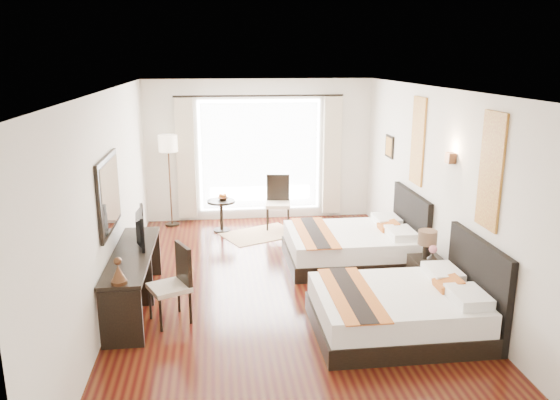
{
  "coord_description": "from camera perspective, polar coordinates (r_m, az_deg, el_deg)",
  "views": [
    {
      "loc": [
        -0.88,
        -6.98,
        3.21
      ],
      "look_at": [
        0.02,
        0.5,
        1.23
      ],
      "focal_mm": 35.0,
      "sensor_mm": 36.0,
      "label": 1
    }
  ],
  "objects": [
    {
      "name": "floor",
      "position": [
        7.74,
        0.3,
        -9.8
      ],
      "size": [
        4.5,
        7.5,
        0.01
      ],
      "primitive_type": "cube",
      "color": "#350C09",
      "rests_on": "ground"
    },
    {
      "name": "ceiling",
      "position": [
        7.05,
        0.33,
        11.34
      ],
      "size": [
        4.5,
        7.5,
        0.02
      ],
      "primitive_type": "cube",
      "color": "white",
      "rests_on": "wall_headboard"
    },
    {
      "name": "wall_headboard",
      "position": [
        7.86,
        16.77,
        0.81
      ],
      "size": [
        0.01,
        7.5,
        2.8
      ],
      "primitive_type": "cube",
      "color": "silver",
      "rests_on": "floor"
    },
    {
      "name": "wall_desk",
      "position": [
        7.34,
        -17.35,
        -0.21
      ],
      "size": [
        0.01,
        7.5,
        2.8
      ],
      "primitive_type": "cube",
      "color": "silver",
      "rests_on": "floor"
    },
    {
      "name": "wall_window",
      "position": [
        10.92,
        -2.16,
        5.2
      ],
      "size": [
        4.5,
        0.01,
        2.8
      ],
      "primitive_type": "cube",
      "color": "silver",
      "rests_on": "floor"
    },
    {
      "name": "wall_entry",
      "position": [
        3.81,
        7.59,
        -13.72
      ],
      "size": [
        4.5,
        0.01,
        2.8
      ],
      "primitive_type": "cube",
      "color": "silver",
      "rests_on": "floor"
    },
    {
      "name": "window_glass",
      "position": [
        10.92,
        -2.15,
        4.67
      ],
      "size": [
        2.4,
        0.02,
        2.2
      ],
      "primitive_type": "cube",
      "color": "white",
      "rests_on": "wall_window"
    },
    {
      "name": "sheer_curtain",
      "position": [
        10.86,
        -2.12,
        4.61
      ],
      "size": [
        2.3,
        0.02,
        2.1
      ],
      "primitive_type": "cube",
      "color": "white",
      "rests_on": "wall_window"
    },
    {
      "name": "drape_left",
      "position": [
        10.8,
        -9.81,
        4.24
      ],
      "size": [
        0.35,
        0.14,
        2.35
      ],
      "primitive_type": "cube",
      "color": "#BFB094",
      "rests_on": "floor"
    },
    {
      "name": "drape_right",
      "position": [
        11.04,
        5.44,
        4.62
      ],
      "size": [
        0.35,
        0.14,
        2.35
      ],
      "primitive_type": "cube",
      "color": "#BFB094",
      "rests_on": "floor"
    },
    {
      "name": "art_panel_near",
      "position": [
        6.66,
        21.17,
        2.84
      ],
      "size": [
        0.03,
        0.5,
        1.35
      ],
      "primitive_type": "cube",
      "color": "maroon",
      "rests_on": "wall_headboard"
    },
    {
      "name": "art_panel_far",
      "position": [
        8.71,
        14.21,
        5.99
      ],
      "size": [
        0.03,
        0.5,
        1.35
      ],
      "primitive_type": "cube",
      "color": "maroon",
      "rests_on": "wall_headboard"
    },
    {
      "name": "wall_sconce",
      "position": [
        7.52,
        17.39,
        4.2
      ],
      "size": [
        0.1,
        0.14,
        0.14
      ],
      "primitive_type": "cube",
      "color": "#432917",
      "rests_on": "wall_headboard"
    },
    {
      "name": "mirror_frame",
      "position": [
        7.15,
        -17.46,
        0.64
      ],
      "size": [
        0.04,
        1.25,
        0.95
      ],
      "primitive_type": "cube",
      "color": "black",
      "rests_on": "wall_desk"
    },
    {
      "name": "mirror_glass",
      "position": [
        7.15,
        -17.26,
        0.64
      ],
      "size": [
        0.01,
        1.12,
        0.82
      ],
      "primitive_type": "cube",
      "color": "white",
      "rests_on": "mirror_frame"
    },
    {
      "name": "bed_near",
      "position": [
        6.81,
        12.79,
        -11.01
      ],
      "size": [
        2.01,
        1.56,
        1.13
      ],
      "color": "black",
      "rests_on": "floor"
    },
    {
      "name": "bed_far",
      "position": [
        8.82,
        7.79,
        -4.67
      ],
      "size": [
        2.03,
        1.58,
        1.14
      ],
      "color": "black",
      "rests_on": "floor"
    },
    {
      "name": "nightstand",
      "position": [
        7.91,
        15.15,
        -7.74
      ],
      "size": [
        0.43,
        0.53,
        0.51
      ],
      "primitive_type": "cube",
      "color": "black",
      "rests_on": "floor"
    },
    {
      "name": "table_lamp",
      "position": [
        7.76,
        15.15,
        -4.02
      ],
      "size": [
        0.26,
        0.26,
        0.41
      ],
      "color": "black",
      "rests_on": "nightstand"
    },
    {
      "name": "vase",
      "position": [
        7.66,
        15.63,
        -5.95
      ],
      "size": [
        0.15,
        0.15,
        0.15
      ],
      "primitive_type": "imported",
      "rotation": [
        0.0,
        0.0,
        -0.1
      ],
      "color": "black",
      "rests_on": "nightstand"
    },
    {
      "name": "console_desk",
      "position": [
        7.47,
        -15.02,
        -8.06
      ],
      "size": [
        0.5,
        2.2,
        0.76
      ],
      "primitive_type": "cube",
      "color": "black",
      "rests_on": "floor"
    },
    {
      "name": "television",
      "position": [
        7.59,
        -14.82,
        -2.79
      ],
      "size": [
        0.21,
        0.81,
        0.46
      ],
      "primitive_type": "imported",
      "rotation": [
        0.0,
        0.0,
        1.7
      ],
      "color": "black",
      "rests_on": "console_desk"
    },
    {
      "name": "bronze_figurine",
      "position": [
        6.37,
        -16.53,
        -7.25
      ],
      "size": [
        0.23,
        0.23,
        0.27
      ],
      "primitive_type": null,
      "rotation": [
        0.0,
        0.0,
        -0.35
      ],
      "color": "#432917",
      "rests_on": "console_desk"
    },
    {
      "name": "desk_chair",
      "position": [
        7.01,
        -11.27,
        -10.09
      ],
      "size": [
        0.6,
        0.6,
        0.97
      ],
      "rotation": [
        0.0,
        0.0,
        3.58
      ],
      "color": "beige",
      "rests_on": "floor"
    },
    {
      "name": "floor_lamp",
      "position": [
        10.61,
        -11.6,
        5.22
      ],
      "size": [
        0.36,
        0.36,
        1.78
      ],
      "color": "black",
      "rests_on": "floor"
    },
    {
      "name": "side_table",
      "position": [
        10.36,
        -6.14,
        -1.64
      ],
      "size": [
        0.52,
        0.52,
        0.6
      ],
      "primitive_type": "cylinder",
      "color": "black",
      "rests_on": "floor"
    },
    {
      "name": "fruit_bowl",
      "position": [
        10.31,
        -5.99,
        0.15
      ],
      "size": [
        0.24,
        0.24,
        0.05
      ],
      "primitive_type": "imported",
      "rotation": [
        0.0,
        0.0,
        0.26
      ],
      "color": "#402816",
      "rests_on": "side_table"
    },
    {
      "name": "window_chair",
      "position": [
        10.5,
        -0.22,
        -1.28
      ],
      "size": [
        0.53,
        0.53,
        1.01
      ],
      "rotation": [
        0.0,
        0.0,
        -1.7
      ],
      "color": "beige",
      "rests_on": "floor"
    },
    {
      "name": "jute_rug",
      "position": [
        10.18,
        -2.11,
        -3.6
      ],
      "size": [
        1.57,
        1.36,
        0.01
      ],
      "primitive_type": "cube",
      "rotation": [
        0.0,
        0.0,
        0.43
      ],
      "color": "tan",
      "rests_on": "floor"
    }
  ]
}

